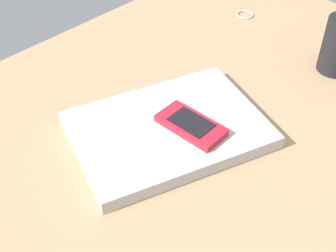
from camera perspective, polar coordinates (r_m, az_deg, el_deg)
desk_surface at (r=77.85cm, az=0.96°, el=-1.91°), size 120.00×80.00×3.00cm
laptop_closed at (r=76.01cm, az=-0.00°, el=-0.47°), size 36.01×30.69×2.33cm
cell_phone_on_laptop at (r=74.31cm, az=2.83°, el=0.13°), size 5.89×11.29×1.31cm
key_ring at (r=110.87cm, az=9.44°, el=13.30°), size 3.86×3.86×0.36cm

